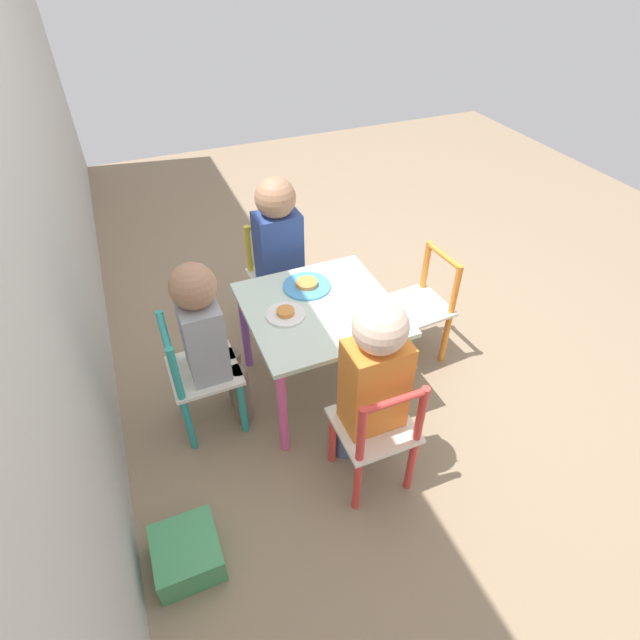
{
  "coord_description": "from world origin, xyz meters",
  "views": [
    {
      "loc": [
        -1.42,
        0.59,
        1.66
      ],
      "look_at": [
        0.0,
        0.0,
        0.38
      ],
      "focal_mm": 28.0,
      "sensor_mm": 36.0,
      "label": 1
    }
  ],
  "objects": [
    {
      "name": "ground_plane",
      "position": [
        0.0,
        0.0,
        0.0
      ],
      "size": [
        6.0,
        6.0,
        0.0
      ],
      "primitive_type": "plane",
      "color": "#8C755B"
    },
    {
      "name": "storage_bin",
      "position": [
        -0.56,
        0.69,
        0.06
      ],
      "size": [
        0.22,
        0.21,
        0.12
      ],
      "color": "#3D8E56",
      "rests_on": "ground_plane"
    },
    {
      "name": "child_right",
      "position": [
        0.45,
        0.01,
        0.49
      ],
      "size": [
        0.23,
        0.2,
        0.8
      ],
      "rotation": [
        0.0,
        0.0,
        -1.54
      ],
      "color": "#7A6B5B",
      "rests_on": "ground_plane"
    },
    {
      "name": "chair_orange",
      "position": [
        0.04,
        -0.5,
        0.26
      ],
      "size": [
        0.28,
        0.28,
        0.53
      ],
      "rotation": [
        0.0,
        0.0,
        -3.07
      ],
      "color": "silver",
      "rests_on": "ground_plane"
    },
    {
      "name": "plate_back",
      "position": [
        0.0,
        0.14,
        0.46
      ],
      "size": [
        0.15,
        0.15,
        0.03
      ],
      "color": "white",
      "rests_on": "kids_table"
    },
    {
      "name": "chair_teal",
      "position": [
        -0.0,
        0.51,
        0.26
      ],
      "size": [
        0.26,
        0.26,
        0.53
      ],
      "rotation": [
        0.0,
        0.0,
        0.01
      ],
      "color": "silver",
      "rests_on": "ground_plane"
    },
    {
      "name": "plate_right",
      "position": [
        0.14,
        0.0,
        0.46
      ],
      "size": [
        0.2,
        0.2,
        0.03
      ],
      "color": "#4C9EE0",
      "rests_on": "kids_table"
    },
    {
      "name": "kids_table",
      "position": [
        0.0,
        0.0,
        0.38
      ],
      "size": [
        0.58,
        0.58,
        0.45
      ],
      "color": "silver",
      "rests_on": "ground_plane"
    },
    {
      "name": "child_back",
      "position": [
        -0.0,
        0.45,
        0.46
      ],
      "size": [
        0.2,
        0.22,
        0.76
      ],
      "rotation": [
        0.0,
        0.0,
        0.01
      ],
      "color": "#7A6B5B",
      "rests_on": "ground_plane"
    },
    {
      "name": "chair_yellow",
      "position": [
        0.51,
        0.02,
        0.26
      ],
      "size": [
        0.27,
        0.27,
        0.53
      ],
      "rotation": [
        0.0,
        0.0,
        -1.54
      ],
      "color": "silver",
      "rests_on": "ground_plane"
    },
    {
      "name": "chair_red",
      "position": [
        -0.51,
        -0.0,
        0.26
      ],
      "size": [
        0.26,
        0.26,
        0.53
      ],
      "rotation": [
        0.0,
        0.0,
        -4.71
      ],
      "color": "silver",
      "rests_on": "ground_plane"
    },
    {
      "name": "child_left",
      "position": [
        -0.45,
        -0.0,
        0.48
      ],
      "size": [
        0.22,
        0.2,
        0.8
      ],
      "rotation": [
        0.0,
        0.0,
        -4.71
      ],
      "color": "#4C608E",
      "rests_on": "ground_plane"
    }
  ]
}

